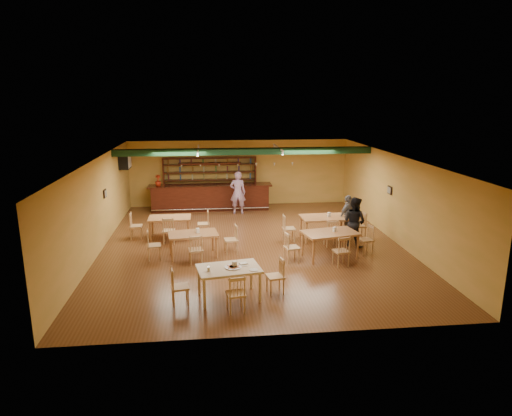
{
  "coord_description": "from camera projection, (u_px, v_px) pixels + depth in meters",
  "views": [
    {
      "loc": [
        -1.44,
        -14.56,
        4.93
      ],
      "look_at": [
        0.2,
        0.6,
        1.15
      ],
      "focal_mm": 31.6,
      "sensor_mm": 36.0,
      "label": 1
    }
  ],
  "objects": [
    {
      "name": "patron_right_a",
      "position": [
        354.0,
        222.0,
        15.09
      ],
      "size": [
        1.01,
        1.05,
        1.7
      ],
      "primitive_type": "imported",
      "rotation": [
        0.0,
        0.0,
        2.22
      ],
      "color": "black",
      "rests_on": "ground"
    },
    {
      "name": "track_rail_left",
      "position": [
        198.0,
        148.0,
        17.77
      ],
      "size": [
        0.05,
        2.5,
        0.05
      ],
      "primitive_type": "cube",
      "color": "silver",
      "rests_on": "ceiling"
    },
    {
      "name": "napkin_stack",
      "position": [
        243.0,
        263.0,
        11.37
      ],
      "size": [
        0.24,
        0.2,
        0.03
      ],
      "primitive_type": "cube",
      "rotation": [
        0.0,
        0.0,
        0.31
      ],
      "color": "white",
      "rests_on": "near_table"
    },
    {
      "name": "ac_unit",
      "position": [
        125.0,
        162.0,
        18.37
      ],
      "size": [
        0.34,
        0.7,
        0.48
      ],
      "primitive_type": "cube",
      "color": "silver",
      "rests_on": "wall_left"
    },
    {
      "name": "dining_table_d",
      "position": [
        330.0,
        245.0,
        14.12
      ],
      "size": [
        1.82,
        1.3,
        0.83
      ],
      "primitive_type": "cube",
      "rotation": [
        0.0,
        0.0,
        0.2
      ],
      "color": "#AA723C",
      "rests_on": "ground"
    },
    {
      "name": "pizza_server",
      "position": [
        240.0,
        266.0,
        11.2
      ],
      "size": [
        0.33,
        0.12,
        0.0
      ],
      "primitive_type": "cube",
      "rotation": [
        0.0,
        0.0,
        -0.1
      ],
      "color": "silver",
      "rests_on": "pizza_tray"
    },
    {
      "name": "ceiling_beam",
      "position": [
        245.0,
        151.0,
        17.39
      ],
      "size": [
        10.0,
        0.3,
        0.25
      ],
      "primitive_type": "cube",
      "color": "black",
      "rests_on": "ceiling"
    },
    {
      "name": "parmesan_shaker",
      "position": [
        209.0,
        269.0,
        10.9
      ],
      "size": [
        0.09,
        0.09,
        0.11
      ],
      "primitive_type": "cylinder",
      "rotation": [
        0.0,
        0.0,
        0.17
      ],
      "color": "#EAE5C6",
      "rests_on": "near_table"
    },
    {
      "name": "bar_counter",
      "position": [
        211.0,
        197.0,
        20.08
      ],
      "size": [
        5.44,
        0.85,
        1.13
      ],
      "primitive_type": "cube",
      "color": "#35120A",
      "rests_on": "ground"
    },
    {
      "name": "side_plate",
      "position": [
        254.0,
        270.0,
        10.97
      ],
      "size": [
        0.25,
        0.25,
        0.01
      ],
      "primitive_type": "cylinder",
      "rotation": [
        0.0,
        0.0,
        0.17
      ],
      "color": "white",
      "rests_on": "near_table"
    },
    {
      "name": "pizza_tray",
      "position": [
        233.0,
        267.0,
        11.13
      ],
      "size": [
        0.45,
        0.45,
        0.01
      ],
      "primitive_type": "cylinder",
      "rotation": [
        0.0,
        0.0,
        -0.12
      ],
      "color": "silver",
      "rests_on": "near_table"
    },
    {
      "name": "dining_table_c",
      "position": [
        193.0,
        245.0,
        14.22
      ],
      "size": [
        1.63,
        1.11,
        0.76
      ],
      "primitive_type": "cube",
      "rotation": [
        0.0,
        0.0,
        0.13
      ],
      "color": "#AA723C",
      "rests_on": "ground"
    },
    {
      "name": "picture_left",
      "position": [
        105.0,
        194.0,
        15.42
      ],
      "size": [
        0.04,
        0.34,
        0.28
      ],
      "primitive_type": "cube",
      "color": "black",
      "rests_on": "wall_left"
    },
    {
      "name": "dining_table_b",
      "position": [
        324.0,
        228.0,
        15.89
      ],
      "size": [
        1.7,
        1.05,
        0.83
      ],
      "primitive_type": "cube",
      "rotation": [
        0.0,
        0.0,
        0.03
      ],
      "color": "#AA723C",
      "rests_on": "ground"
    },
    {
      "name": "patron_right_b",
      "position": [
        348.0,
        216.0,
        16.09
      ],
      "size": [
        0.96,
        0.82,
        1.54
      ],
      "primitive_type": "imported",
      "rotation": [
        0.0,
        0.0,
        3.73
      ],
      "color": "slate",
      "rests_on": "ground"
    },
    {
      "name": "track_rail_right",
      "position": [
        278.0,
        147.0,
        18.1
      ],
      "size": [
        0.05,
        2.5,
        0.05
      ],
      "primitive_type": "cube",
      "color": "silver",
      "rests_on": "ceiling"
    },
    {
      "name": "floor",
      "position": [
        252.0,
        245.0,
        15.38
      ],
      "size": [
        12.0,
        12.0,
        0.0
      ],
      "primitive_type": "plane",
      "color": "brown",
      "rests_on": "ground"
    },
    {
      "name": "dining_table_a",
      "position": [
        170.0,
        227.0,
        16.16
      ],
      "size": [
        1.5,
        0.91,
        0.74
      ],
      "primitive_type": "cube",
      "rotation": [
        0.0,
        0.0,
        0.01
      ],
      "color": "#AA723C",
      "rests_on": "ground"
    },
    {
      "name": "back_bar_hutch",
      "position": [
        210.0,
        182.0,
        20.55
      ],
      "size": [
        4.21,
        0.4,
        2.28
      ],
      "primitive_type": "cube",
      "color": "#35120A",
      "rests_on": "ground"
    },
    {
      "name": "picture_right",
      "position": [
        390.0,
        190.0,
        15.98
      ],
      "size": [
        0.04,
        0.34,
        0.28
      ],
      "primitive_type": "cube",
      "color": "black",
      "rests_on": "wall_right"
    },
    {
      "name": "near_table",
      "position": [
        229.0,
        283.0,
        11.22
      ],
      "size": [
        1.67,
        1.23,
        0.82
      ],
      "primitive_type": "cube",
      "rotation": [
        0.0,
        0.0,
        0.17
      ],
      "color": "beige",
      "rests_on": "ground"
    },
    {
      "name": "poinsettia",
      "position": [
        158.0,
        180.0,
        19.64
      ],
      "size": [
        0.35,
        0.35,
        0.48
      ],
      "primitive_type": "imported",
      "rotation": [
        0.0,
        0.0,
        0.35
      ],
      "color": "#B02710",
      "rests_on": "bar_counter"
    },
    {
      "name": "patron_bar",
      "position": [
        238.0,
        193.0,
        19.31
      ],
      "size": [
        0.71,
        0.5,
        1.85
      ],
      "primitive_type": "imported",
      "rotation": [
        0.0,
        0.0,
        3.05
      ],
      "color": "#9955B8",
      "rests_on": "ground"
    }
  ]
}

